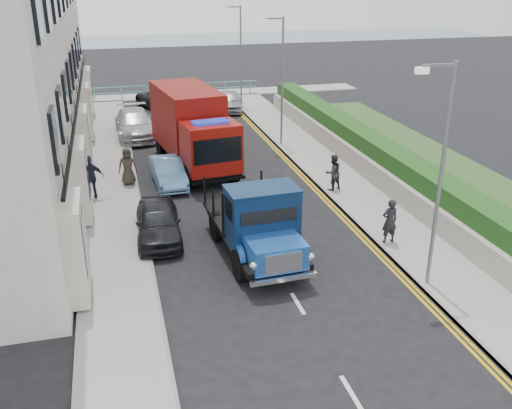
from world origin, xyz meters
name	(u,v)px	position (x,y,z in m)	size (l,w,h in m)	color
ground	(279,272)	(0.00, 0.00, 0.00)	(120.00, 120.00, 0.00)	black
pavement_west	(112,190)	(-5.20, 9.00, 0.06)	(2.40, 38.00, 0.12)	gray
pavement_east	(330,171)	(5.30, 9.00, 0.06)	(2.60, 38.00, 0.12)	gray
promenade	(174,96)	(0.00, 29.00, 0.06)	(30.00, 2.50, 0.12)	gray
sea_plane	(145,47)	(0.00, 60.00, 0.00)	(120.00, 120.00, 0.00)	slate
garden_east	(367,152)	(7.21, 9.00, 0.90)	(1.45, 28.00, 1.75)	#B2AD9E
seafront_railing	(175,91)	(0.00, 28.20, 0.58)	(13.00, 0.08, 1.11)	#59B2A5
lamp_near	(438,166)	(4.18, -2.00, 4.00)	(1.23, 0.18, 7.00)	slate
lamp_mid	(280,75)	(4.18, 14.00, 4.00)	(1.23, 0.18, 7.00)	slate
lamp_far	(239,51)	(4.18, 24.00, 4.00)	(1.23, 0.18, 7.00)	slate
bedford_lorry	(260,229)	(-0.42, 0.83, 1.26)	(2.62, 5.92, 2.74)	black
red_lorry	(192,127)	(-1.08, 11.57, 2.05)	(3.51, 7.63, 3.85)	black
parked_car_front	(158,222)	(-3.60, 3.56, 0.68)	(1.61, 3.99, 1.36)	black
parked_car_mid	(168,172)	(-2.60, 9.23, 0.62)	(1.31, 3.77, 1.24)	#578BBA
parked_car_rear	(135,124)	(-3.60, 17.96, 0.78)	(2.17, 5.35, 1.55)	#B3B4B9
seafront_car_left	(163,98)	(-1.25, 24.99, 0.74)	(2.45, 5.31, 1.48)	black
seafront_car_right	(230,101)	(3.27, 23.16, 0.68)	(1.61, 4.00, 1.36)	#A1A2A5
pedestrian_east_near	(390,221)	(4.40, 0.94, 0.95)	(0.60, 0.40, 1.66)	black
pedestrian_east_far	(333,172)	(4.40, 6.42, 0.94)	(0.79, 0.62, 1.63)	#2C2730
pedestrian_west_near	(91,177)	(-6.00, 8.04, 1.07)	(1.12, 0.47, 1.91)	#1B1E31
pedestrian_west_far	(128,166)	(-4.40, 9.41, 0.99)	(0.85, 0.55, 1.74)	#393229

